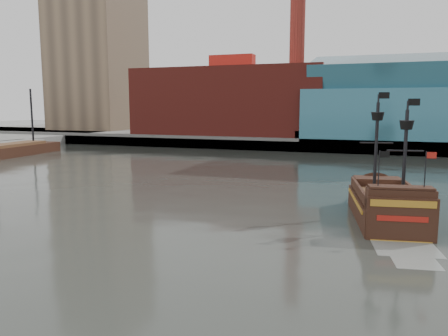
% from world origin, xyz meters
% --- Properties ---
extents(ground, '(400.00, 400.00, 0.00)m').
position_xyz_m(ground, '(0.00, 0.00, 0.00)').
color(ground, '#282A25').
rests_on(ground, ground).
extents(promenade_far, '(220.00, 60.00, 2.00)m').
position_xyz_m(promenade_far, '(0.00, 92.00, 1.00)').
color(promenade_far, slate).
rests_on(promenade_far, ground).
extents(seawall, '(220.00, 1.00, 2.60)m').
position_xyz_m(seawall, '(0.00, 62.50, 1.30)').
color(seawall, '#4C4C49').
rests_on(seawall, ground).
extents(skyline, '(149.00, 45.00, 62.00)m').
position_xyz_m(skyline, '(5.21, 84.56, 24.55)').
color(skyline, brown).
rests_on(skyline, promenade_far).
extents(pirate_ship, '(6.50, 14.72, 10.64)m').
position_xyz_m(pirate_ship, '(10.41, 13.57, 0.96)').
color(pirate_ship, black).
rests_on(pirate_ship, ground).
extents(docked_vessel, '(6.13, 20.30, 13.60)m').
position_xyz_m(docked_vessel, '(-51.71, 38.65, 0.87)').
color(docked_vessel, black).
rests_on(docked_vessel, ground).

